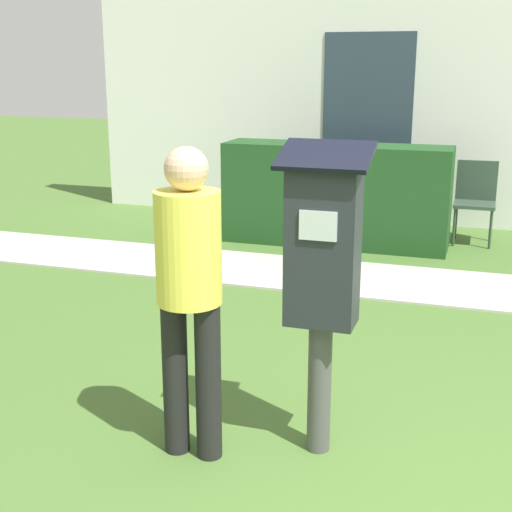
% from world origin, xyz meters
% --- Properties ---
extents(sidewalk, '(12.00, 1.10, 0.02)m').
position_xyz_m(sidewalk, '(0.00, 3.60, 0.01)').
color(sidewalk, '#B7B2A8').
rests_on(sidewalk, ground).
extents(building_facade, '(10.00, 0.26, 3.20)m').
position_xyz_m(building_facade, '(0.00, 6.29, 1.60)').
color(building_facade, white).
rests_on(building_facade, ground).
extents(parking_meter, '(0.44, 0.31, 1.59)m').
position_xyz_m(parking_meter, '(-0.65, 0.57, 1.02)').
color(parking_meter, '#4C4C4C').
rests_on(parking_meter, ground).
extents(person_standing, '(0.32, 0.32, 1.58)m').
position_xyz_m(person_standing, '(-1.26, 0.33, 0.93)').
color(person_standing, black).
rests_on(person_standing, ground).
extents(outdoor_chair_left, '(0.44, 0.44, 0.90)m').
position_xyz_m(outdoor_chair_left, '(-1.26, 5.58, 0.53)').
color(outdoor_chair_left, '#334738').
rests_on(outdoor_chair_left, ground).
extents(outdoor_chair_middle, '(0.44, 0.44, 0.90)m').
position_xyz_m(outdoor_chair_middle, '(-0.04, 5.46, 0.53)').
color(outdoor_chair_middle, '#334738').
rests_on(outdoor_chair_middle, ground).
extents(hedge_row, '(2.44, 0.60, 1.10)m').
position_xyz_m(hedge_row, '(-1.50, 4.87, 0.55)').
color(hedge_row, '#1E471E').
rests_on(hedge_row, ground).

